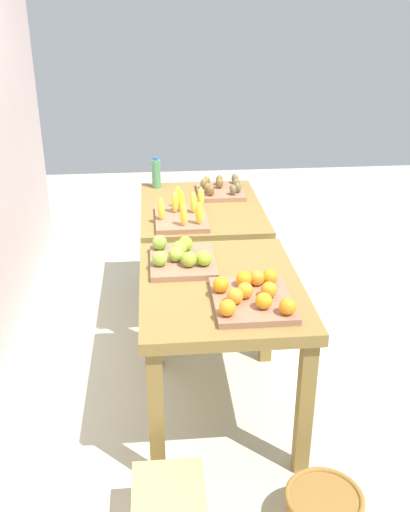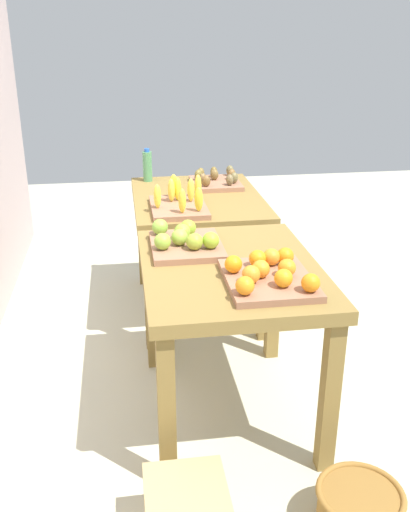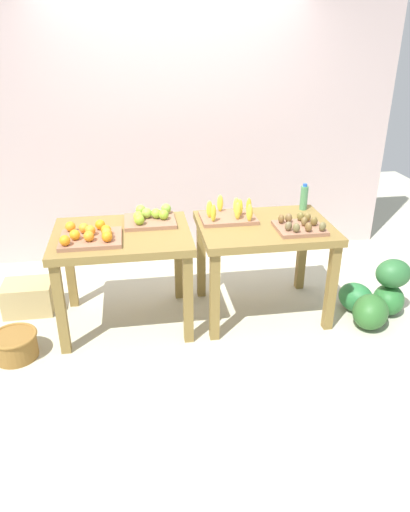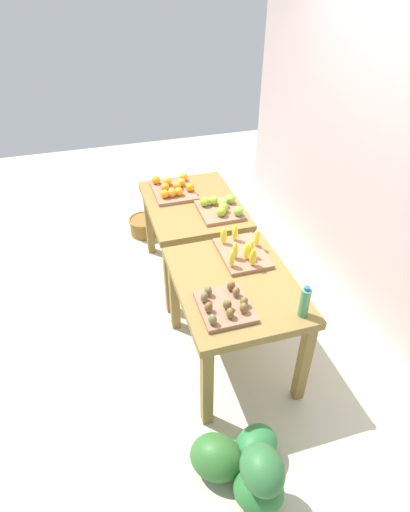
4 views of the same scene
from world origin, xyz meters
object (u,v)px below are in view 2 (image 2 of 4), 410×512
display_table_left (230,288)px  kiwi_bin (216,181)px  wicker_basket (359,510)px  orange_bin (268,275)px  banana_crate (180,202)px  watermelon_pile (212,235)px  display_table_right (197,214)px  water_bottle (147,166)px  apple_bin (185,241)px

display_table_left → kiwi_bin: bearing=-6.6°
kiwi_bin → wicker_basket: size_ratio=1.08×
orange_bin → banana_crate: bearing=13.5°
orange_bin → wicker_basket: orange_bin is taller
kiwi_bin → watermelon_pile: size_ratio=0.54×
display_table_right → orange_bin: 1.35m
kiwi_bin → display_table_left: bearing=173.4°
water_bottle → display_table_left: bearing=-169.3°
apple_bin → wicker_basket: bearing=-152.9°
banana_crate → wicker_basket: 1.89m
apple_bin → banana_crate: banana_crate is taller
orange_bin → apple_bin: apple_bin is taller
display_table_left → kiwi_bin: kiwi_bin is taller
display_table_left → banana_crate: 0.89m
banana_crate → watermelon_pile: bearing=-18.1°
kiwi_bin → watermelon_pile: 0.94m
kiwi_bin → watermelon_pile: (0.68, -0.09, -0.64)m
display_table_right → watermelon_pile: bearing=-14.9°
display_table_left → display_table_right: same height
display_table_right → kiwi_bin: bearing=-34.2°
orange_bin → banana_crate: (1.08, 0.26, 0.01)m
display_table_right → apple_bin: bearing=168.4°
display_table_left → water_bottle: water_bottle is taller
watermelon_pile → wicker_basket: (-2.84, -0.11, -0.08)m
orange_bin → wicker_basket: bearing=-158.8°
display_table_left → apple_bin: (0.23, 0.18, 0.16)m
display_table_right → watermelon_pile: 1.06m
orange_bin → kiwi_bin: 1.57m
watermelon_pile → wicker_basket: size_ratio=2.00×
watermelon_pile → orange_bin: bearing=176.9°
water_bottle → wicker_basket: water_bottle is taller
orange_bin → kiwi_bin: (1.57, -0.04, -0.01)m
orange_bin → water_bottle: 1.80m
display_table_left → orange_bin: bearing=-151.3°
display_table_right → banana_crate: bearing=151.6°
kiwi_bin → watermelon_pile: kiwi_bin is taller
watermelon_pile → wicker_basket: bearing=-177.8°
display_table_left → wicker_basket: size_ratio=3.11×
orange_bin → banana_crate: size_ratio=1.00×
apple_bin → watermelon_pile: bearing=-13.3°
display_table_right → orange_bin: size_ratio=2.36×
banana_crate → wicker_basket: bearing=-163.7°
orange_bin → wicker_basket: (-0.59, -0.23, -0.73)m
orange_bin → apple_bin: 0.54m
display_table_left → display_table_right: size_ratio=1.00×
orange_bin → wicker_basket: size_ratio=1.32×
display_table_left → kiwi_bin: (1.35, -0.16, 0.15)m
apple_bin → kiwi_bin: size_ratio=1.11×
display_table_right → water_bottle: size_ratio=4.61×
kiwi_bin → water_bottle: water_bottle is taller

